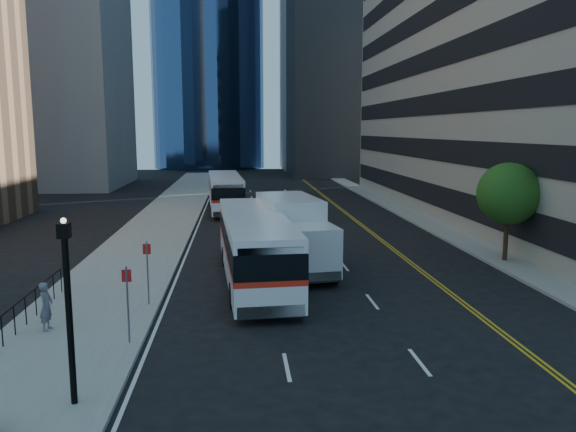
% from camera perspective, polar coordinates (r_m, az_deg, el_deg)
% --- Properties ---
extents(ground, '(160.00, 160.00, 0.00)m').
position_cam_1_polar(ground, '(21.29, 8.50, -10.25)').
color(ground, black).
rests_on(ground, ground).
extents(sidewalk_west, '(5.00, 90.00, 0.15)m').
position_cam_1_polar(sidewalk_west, '(45.42, -12.17, -0.07)').
color(sidewalk_west, gray).
rests_on(sidewalk_west, ground).
extents(sidewalk_east, '(2.00, 90.00, 0.15)m').
position_cam_1_polar(sidewalk_east, '(47.15, 12.05, 0.25)').
color(sidewalk_east, gray).
rests_on(sidewalk_east, ground).
extents(midrise_west, '(18.00, 18.00, 35.00)m').
position_cam_1_polar(midrise_west, '(75.95, -23.76, 16.07)').
color(midrise_west, gray).
rests_on(midrise_west, ground).
extents(street_tree, '(3.20, 3.20, 5.10)m').
position_cam_1_polar(street_tree, '(31.01, 21.49, 2.12)').
color(street_tree, '#332114').
rests_on(street_tree, sidewalk_east).
extents(lamp_post, '(0.28, 0.28, 4.56)m').
position_cam_1_polar(lamp_post, '(14.78, -21.41, -8.29)').
color(lamp_post, black).
rests_on(lamp_post, sidewalk_west).
extents(bus_front, '(3.46, 12.29, 3.13)m').
position_cam_1_polar(bus_front, '(25.52, -3.42, -2.99)').
color(bus_front, white).
rests_on(bus_front, ground).
extents(bus_rear, '(3.35, 11.97, 3.05)m').
position_cam_1_polar(bus_rear, '(48.45, -6.41, 2.51)').
color(bus_rear, white).
rests_on(bus_rear, ground).
extents(box_truck, '(3.53, 7.69, 3.55)m').
position_cam_1_polar(box_truck, '(27.66, 0.60, -1.72)').
color(box_truck, silver).
rests_on(box_truck, ground).
extents(pedestrian, '(0.46, 0.65, 1.67)m').
position_cam_1_polar(pedestrian, '(20.91, -23.35, -8.42)').
color(pedestrian, slate).
rests_on(pedestrian, sidewalk_west).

